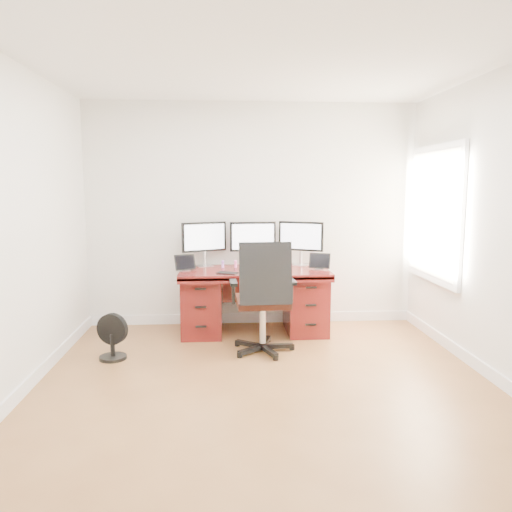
{
  "coord_description": "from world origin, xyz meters",
  "views": [
    {
      "loc": [
        -0.35,
        -3.84,
        1.7
      ],
      "look_at": [
        0.0,
        1.5,
        0.95
      ],
      "focal_mm": 35.0,
      "sensor_mm": 36.0,
      "label": 1
    }
  ],
  "objects": [
    {
      "name": "right_wall",
      "position": [
        2.0,
        0.11,
        1.35
      ],
      "size": [
        0.1,
        4.5,
        2.7
      ],
      "color": "white",
      "rests_on": "ground"
    },
    {
      "name": "monitor_center",
      "position": [
        0.0,
        2.07,
        1.09
      ],
      "size": [
        0.55,
        0.15,
        0.53
      ],
      "rotation": [
        0.0,
        0.0,
        0.08
      ],
      "color": "silver",
      "rests_on": "desk"
    },
    {
      "name": "figurine_pink",
      "position": [
        -0.21,
        1.95,
        0.8
      ],
      "size": [
        0.04,
        0.04,
        0.09
      ],
      "color": "#F06EC5",
      "rests_on": "desk"
    },
    {
      "name": "tablet_right",
      "position": [
        0.75,
        1.75,
        0.84
      ],
      "size": [
        0.25,
        0.14,
        0.19
      ],
      "rotation": [
        0.0,
        0.0,
        -0.35
      ],
      "color": "silver",
      "rests_on": "desk"
    },
    {
      "name": "tablet_left",
      "position": [
        -0.79,
        1.75,
        0.84
      ],
      "size": [
        0.25,
        0.16,
        0.19
      ],
      "rotation": [
        0.0,
        0.0,
        0.45
      ],
      "color": "silver",
      "rests_on": "desk"
    },
    {
      "name": "desk",
      "position": [
        0.0,
        1.83,
        0.4
      ],
      "size": [
        1.7,
        0.8,
        0.75
      ],
      "color": "#571211",
      "rests_on": "ground"
    },
    {
      "name": "back_wall",
      "position": [
        0.0,
        2.25,
        1.35
      ],
      "size": [
        4.0,
        0.1,
        2.7
      ],
      "primitive_type": "cube",
      "color": "white",
      "rests_on": "ground"
    },
    {
      "name": "figurine_purple",
      "position": [
        -0.36,
        1.95,
        0.8
      ],
      "size": [
        0.04,
        0.04,
        0.09
      ],
      "color": "#9E65CC",
      "rests_on": "desk"
    },
    {
      "name": "trackpad",
      "position": [
        0.25,
        1.58,
        0.76
      ],
      "size": [
        0.13,
        0.13,
        0.01
      ],
      "primitive_type": "cube",
      "rotation": [
        0.0,
        0.0,
        0.13
      ],
      "color": "silver",
      "rests_on": "desk"
    },
    {
      "name": "monitor_left",
      "position": [
        -0.58,
        2.07,
        1.09
      ],
      "size": [
        0.52,
        0.25,
        0.53
      ],
      "rotation": [
        0.0,
        0.0,
        0.41
      ],
      "color": "silver",
      "rests_on": "desk"
    },
    {
      "name": "drawing_tablet",
      "position": [
        -0.31,
        1.58,
        0.76
      ],
      "size": [
        0.25,
        0.2,
        0.01
      ],
      "primitive_type": "cube",
      "rotation": [
        0.0,
        0.0,
        -0.36
      ],
      "color": "black",
      "rests_on": "desk"
    },
    {
      "name": "figurine_orange",
      "position": [
        -0.15,
        1.95,
        0.8
      ],
      "size": [
        0.04,
        0.04,
        0.09
      ],
      "color": "orange",
      "rests_on": "desk"
    },
    {
      "name": "figurine_yellow",
      "position": [
        0.14,
        1.95,
        0.8
      ],
      "size": [
        0.04,
        0.04,
        0.09
      ],
      "color": "#D3C16E",
      "rests_on": "desk"
    },
    {
      "name": "monitor_right",
      "position": [
        0.58,
        2.07,
        1.09
      ],
      "size": [
        0.51,
        0.27,
        0.53
      ],
      "rotation": [
        0.0,
        0.0,
        -0.45
      ],
      "color": "silver",
      "rests_on": "desk"
    },
    {
      "name": "phone",
      "position": [
        -0.03,
        1.81,
        0.76
      ],
      "size": [
        0.14,
        0.09,
        0.01
      ],
      "primitive_type": "cube",
      "rotation": [
        0.0,
        0.0,
        -0.29
      ],
      "color": "black",
      "rests_on": "desk"
    },
    {
      "name": "keyboard",
      "position": [
        -0.01,
        1.6,
        0.76
      ],
      "size": [
        0.3,
        0.19,
        0.01
      ],
      "primitive_type": "cube",
      "rotation": [
        0.0,
        0.0,
        -0.27
      ],
      "color": "silver",
      "rests_on": "desk"
    },
    {
      "name": "floor_fan",
      "position": [
        -1.46,
        1.0,
        0.22
      ],
      "size": [
        0.32,
        0.27,
        0.46
      ],
      "rotation": [
        0.0,
        0.0,
        -0.32
      ],
      "color": "black",
      "rests_on": "ground"
    },
    {
      "name": "ground",
      "position": [
        0.0,
        0.0,
        0.0
      ],
      "size": [
        4.5,
        4.5,
        0.0
      ],
      "primitive_type": "plane",
      "color": "olive",
      "rests_on": "ground"
    },
    {
      "name": "office_chair",
      "position": [
        0.05,
        1.08,
        0.38
      ],
      "size": [
        0.67,
        0.64,
        1.17
      ],
      "rotation": [
        0.0,
        0.0,
        0.04
      ],
      "color": "black",
      "rests_on": "ground"
    }
  ]
}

